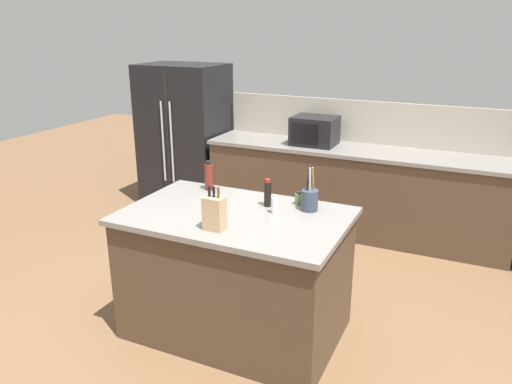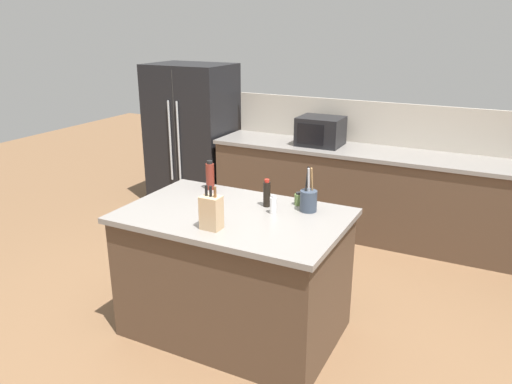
% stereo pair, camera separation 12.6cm
% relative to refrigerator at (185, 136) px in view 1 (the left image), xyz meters
% --- Properties ---
extents(ground_plane, '(14.00, 14.00, 0.00)m').
position_rel_refrigerator_xyz_m(ground_plane, '(1.85, -2.25, -0.87)').
color(ground_plane, brown).
extents(back_counter_run, '(3.23, 0.66, 0.94)m').
position_rel_refrigerator_xyz_m(back_counter_run, '(2.15, -0.05, -0.40)').
color(back_counter_run, '#4C3828').
rests_on(back_counter_run, ground_plane).
extents(wall_backsplash, '(3.19, 0.03, 0.46)m').
position_rel_refrigerator_xyz_m(wall_backsplash, '(2.15, 0.27, 0.30)').
color(wall_backsplash, '#B2A899').
rests_on(wall_backsplash, back_counter_run).
extents(kitchen_island, '(1.56, 1.00, 0.94)m').
position_rel_refrigerator_xyz_m(kitchen_island, '(1.85, -2.25, -0.40)').
color(kitchen_island, '#4C3828').
rests_on(kitchen_island, ground_plane).
extents(refrigerator, '(0.99, 0.75, 1.73)m').
position_rel_refrigerator_xyz_m(refrigerator, '(0.00, 0.00, 0.00)').
color(refrigerator, black).
rests_on(refrigerator, ground_plane).
extents(microwave, '(0.47, 0.39, 0.31)m').
position_rel_refrigerator_xyz_m(microwave, '(1.69, -0.05, 0.23)').
color(microwave, black).
rests_on(microwave, back_counter_run).
extents(knife_block, '(0.13, 0.10, 0.29)m').
position_rel_refrigerator_xyz_m(knife_block, '(1.86, -2.55, 0.19)').
color(knife_block, tan).
rests_on(knife_block, kitchen_island).
extents(utensil_crock, '(0.12, 0.12, 0.32)m').
position_rel_refrigerator_xyz_m(utensil_crock, '(2.30, -1.97, 0.15)').
color(utensil_crock, '#333D4C').
rests_on(utensil_crock, kitchen_island).
extents(salt_shaker, '(0.05, 0.05, 0.13)m').
position_rel_refrigerator_xyz_m(salt_shaker, '(2.10, -2.13, 0.14)').
color(salt_shaker, silver).
rests_on(salt_shaker, kitchen_island).
extents(soy_sauce_bottle, '(0.05, 0.05, 0.21)m').
position_rel_refrigerator_xyz_m(soy_sauce_bottle, '(2.00, -2.02, 0.17)').
color(soy_sauce_bottle, black).
rests_on(soy_sauce_bottle, kitchen_island).
extents(spice_jar_oregano, '(0.06, 0.06, 0.10)m').
position_rel_refrigerator_xyz_m(spice_jar_oregano, '(2.19, -1.89, 0.12)').
color(spice_jar_oregano, '#567038').
rests_on(spice_jar_oregano, kitchen_island).
extents(vinegar_bottle, '(0.07, 0.07, 0.24)m').
position_rel_refrigerator_xyz_m(vinegar_bottle, '(1.43, -1.87, 0.18)').
color(vinegar_bottle, maroon).
rests_on(vinegar_bottle, kitchen_island).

